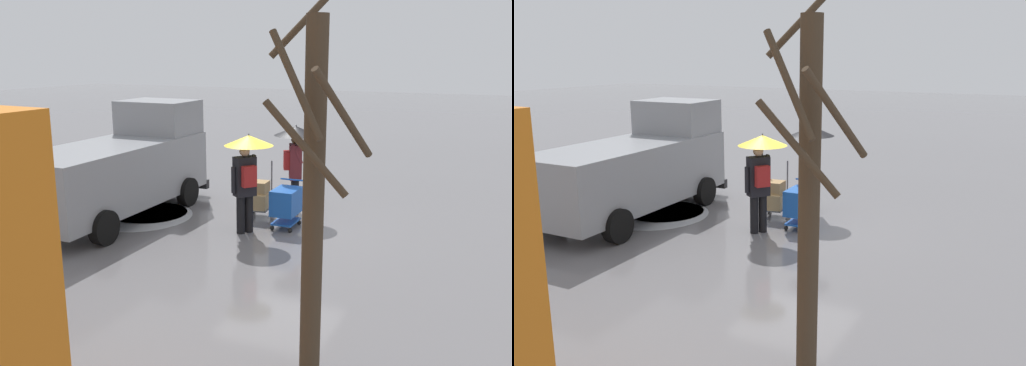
% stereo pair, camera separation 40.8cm
% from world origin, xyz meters
% --- Properties ---
extents(ground_plane, '(90.00, 90.00, 0.00)m').
position_xyz_m(ground_plane, '(0.00, 0.00, 0.00)').
color(ground_plane, slate).
extents(slush_patch_near_cluster, '(1.85, 1.85, 0.01)m').
position_xyz_m(slush_patch_near_cluster, '(3.24, 0.64, 0.00)').
color(slush_patch_near_cluster, silver).
rests_on(slush_patch_near_cluster, ground).
extents(slush_patch_under_van, '(2.58, 2.58, 0.01)m').
position_xyz_m(slush_patch_under_van, '(3.34, 0.94, 0.00)').
color(slush_patch_under_van, '#999BA0').
rests_on(slush_patch_under_van, ground).
extents(cargo_van_parked_right, '(2.29, 5.38, 2.60)m').
position_xyz_m(cargo_van_parked_right, '(3.69, 1.05, 1.18)').
color(cargo_van_parked_right, gray).
rests_on(cargo_van_parked_right, ground).
extents(shopping_cart_vendor, '(0.58, 0.84, 1.02)m').
position_xyz_m(shopping_cart_vendor, '(-0.21, 0.28, 0.57)').
color(shopping_cart_vendor, '#1951B2').
rests_on(shopping_cart_vendor, ground).
extents(hand_dolly_boxes, '(0.60, 0.77, 1.32)m').
position_xyz_m(hand_dolly_boxes, '(0.67, -0.20, 0.49)').
color(hand_dolly_boxes, '#515156').
rests_on(hand_dolly_boxes, ground).
extents(pedestrian_pink_side, '(1.04, 1.04, 2.15)m').
position_xyz_m(pedestrian_pink_side, '(0.07, -0.92, 1.57)').
color(pedestrian_pink_side, black).
rests_on(pedestrian_pink_side, ground).
extents(pedestrian_black_side, '(1.04, 1.04, 2.15)m').
position_xyz_m(pedestrian_black_side, '(0.42, 0.95, 1.57)').
color(pedestrian_black_side, black).
rests_on(pedestrian_black_side, ground).
extents(bare_tree_near, '(1.24, 1.24, 4.68)m').
position_xyz_m(bare_tree_near, '(-2.69, 5.57, 2.24)').
color(bare_tree_near, '#423323').
rests_on(bare_tree_near, ground).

